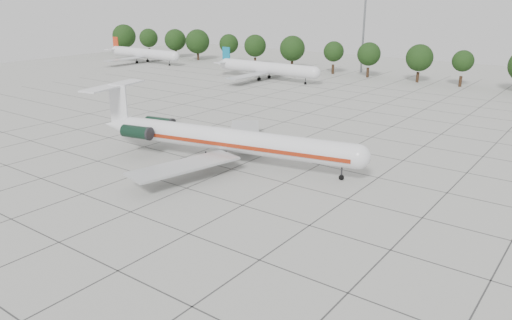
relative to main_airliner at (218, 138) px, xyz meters
The scene contains 7 objects.
ground 14.93m from the main_airliner, 39.82° to the right, with size 260.00×260.00×0.00m, color #A6A69F.
apron_joints 12.94m from the main_airliner, 26.74° to the left, with size 170.00×170.00×0.02m, color #383838.
main_airliner is the anchor object (origin of this frame).
bg_airliner_a 102.41m from the main_airliner, 143.86° to the left, with size 28.24×27.20×7.40m.
bg_airliner_b 65.42m from the main_airliner, 119.84° to the left, with size 28.24×27.20×7.40m.
tree_line 75.70m from the main_airliner, 90.36° to the left, with size 249.86×8.44×10.22m.
floodlight_mast 85.49m from the main_airliner, 102.81° to the left, with size 1.60×1.60×25.45m.
Camera 1 is at (29.29, -37.26, 20.75)m, focal length 35.00 mm.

